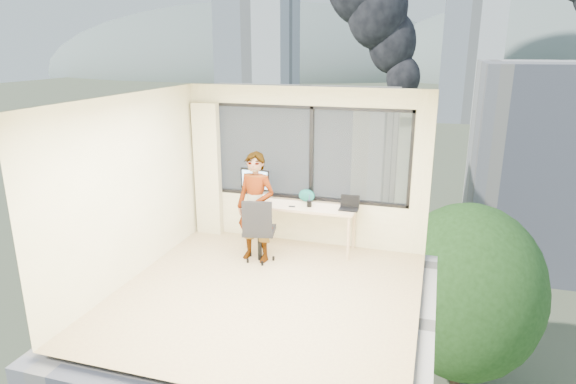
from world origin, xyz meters
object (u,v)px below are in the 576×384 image
at_px(desk, 300,226).
at_px(game_console, 261,196).
at_px(laptop, 349,204).
at_px(person, 256,207).
at_px(chair, 259,229).
at_px(handbag, 307,195).
at_px(monitor, 255,184).

distance_m(desk, game_console, 0.85).
relative_size(desk, laptop, 5.67).
distance_m(person, game_console, 0.82).
distance_m(chair, person, 0.34).
xyz_separation_m(game_console, laptop, (1.53, -0.20, 0.06)).
bearing_deg(chair, game_console, 96.46).
height_order(game_console, laptop, laptop).
bearing_deg(laptop, desk, 177.03).
relative_size(laptop, handbag, 1.18).
relative_size(person, monitor, 3.27).
xyz_separation_m(person, handbag, (0.59, 0.82, 0.00)).
distance_m(chair, monitor, 0.95).
distance_m(desk, handbag, 0.52).
relative_size(game_console, laptop, 0.88).
bearing_deg(monitor, laptop, 0.86).
height_order(monitor, laptop, monitor).
height_order(person, monitor, person).
relative_size(person, game_console, 6.11).
distance_m(chair, handbag, 1.04).
xyz_separation_m(game_console, handbag, (0.79, 0.02, 0.07)).
height_order(monitor, handbag, monitor).
xyz_separation_m(chair, handbag, (0.52, 0.84, 0.33)).
height_order(chair, laptop, chair).
height_order(desk, chair, chair).
relative_size(monitor, laptop, 1.64).
xyz_separation_m(desk, game_console, (-0.73, 0.17, 0.41)).
xyz_separation_m(desk, chair, (-0.46, -0.64, 0.15)).
bearing_deg(monitor, handbag, 11.64).
bearing_deg(handbag, desk, -123.77).
distance_m(person, laptop, 1.45).
xyz_separation_m(chair, game_console, (-0.26, 0.82, 0.26)).
distance_m(desk, chair, 0.81).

